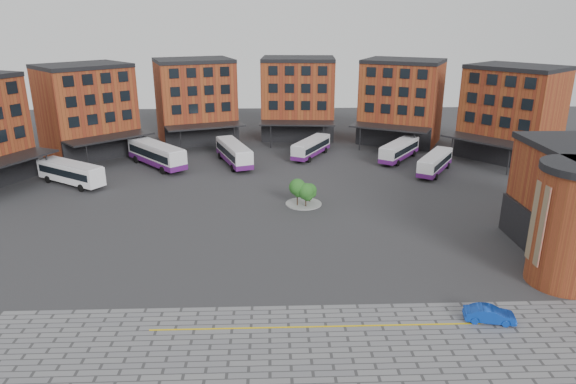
{
  "coord_description": "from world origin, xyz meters",
  "views": [
    {
      "loc": [
        -1.98,
        -46.49,
        21.88
      ],
      "look_at": [
        -0.14,
        5.07,
        4.0
      ],
      "focal_mm": 32.0,
      "sensor_mm": 36.0,
      "label": 1
    }
  ],
  "objects_px": {
    "bus_b": "(157,154)",
    "bus_c": "(234,153)",
    "bus_a": "(71,172)",
    "bus_f": "(435,163)",
    "bus_e": "(399,150)",
    "bus_d": "(311,147)",
    "blue_car": "(490,314)",
    "tree_island": "(304,191)"
  },
  "relations": [
    {
      "from": "tree_island",
      "to": "bus_c",
      "type": "height_order",
      "value": "tree_island"
    },
    {
      "from": "tree_island",
      "to": "bus_d",
      "type": "height_order",
      "value": "tree_island"
    },
    {
      "from": "bus_f",
      "to": "blue_car",
      "type": "xyz_separation_m",
      "value": [
        -7.57,
        -38.07,
        -0.95
      ]
    },
    {
      "from": "bus_d",
      "to": "bus_e",
      "type": "relative_size",
      "value": 1.01
    },
    {
      "from": "bus_b",
      "to": "bus_e",
      "type": "bearing_deg",
      "value": -37.31
    },
    {
      "from": "bus_b",
      "to": "bus_c",
      "type": "xyz_separation_m",
      "value": [
        11.58,
        0.95,
        -0.14
      ]
    },
    {
      "from": "bus_b",
      "to": "bus_e",
      "type": "distance_m",
      "value": 37.64
    },
    {
      "from": "bus_b",
      "to": "bus_d",
      "type": "distance_m",
      "value": 24.31
    },
    {
      "from": "bus_b",
      "to": "bus_e",
      "type": "relative_size",
      "value": 1.14
    },
    {
      "from": "tree_island",
      "to": "bus_b",
      "type": "distance_m",
      "value": 27.53
    },
    {
      "from": "blue_car",
      "to": "bus_e",
      "type": "bearing_deg",
      "value": 6.07
    },
    {
      "from": "bus_b",
      "to": "bus_f",
      "type": "bearing_deg",
      "value": -47.57
    },
    {
      "from": "bus_e",
      "to": "blue_car",
      "type": "relative_size",
      "value": 2.7
    },
    {
      "from": "bus_a",
      "to": "bus_c",
      "type": "xyz_separation_m",
      "value": [
        21.37,
        9.38,
        -0.06
      ]
    },
    {
      "from": "bus_a",
      "to": "bus_f",
      "type": "xyz_separation_m",
      "value": [
        50.85,
        3.64,
        -0.28
      ]
    },
    {
      "from": "bus_a",
      "to": "bus_c",
      "type": "height_order",
      "value": "bus_c"
    },
    {
      "from": "tree_island",
      "to": "blue_car",
      "type": "relative_size",
      "value": 1.18
    },
    {
      "from": "tree_island",
      "to": "bus_f",
      "type": "distance_m",
      "value": 23.67
    },
    {
      "from": "bus_b",
      "to": "bus_e",
      "type": "xyz_separation_m",
      "value": [
        37.57,
        2.36,
        -0.3
      ]
    },
    {
      "from": "bus_a",
      "to": "bus_e",
      "type": "height_order",
      "value": "bus_a"
    },
    {
      "from": "bus_d",
      "to": "bus_e",
      "type": "height_order",
      "value": "bus_e"
    },
    {
      "from": "bus_c",
      "to": "bus_e",
      "type": "bearing_deg",
      "value": -16.27
    },
    {
      "from": "tree_island",
      "to": "bus_d",
      "type": "distance_m",
      "value": 22.68
    },
    {
      "from": "bus_a",
      "to": "bus_f",
      "type": "height_order",
      "value": "bus_a"
    },
    {
      "from": "tree_island",
      "to": "bus_f",
      "type": "xyz_separation_m",
      "value": [
        19.9,
        12.81,
        -0.24
      ]
    },
    {
      "from": "bus_a",
      "to": "bus_d",
      "type": "bearing_deg",
      "value": -34.51
    },
    {
      "from": "bus_b",
      "to": "bus_f",
      "type": "relative_size",
      "value": 1.16
    },
    {
      "from": "bus_a",
      "to": "bus_b",
      "type": "bearing_deg",
      "value": -15.46
    },
    {
      "from": "bus_a",
      "to": "blue_car",
      "type": "xyz_separation_m",
      "value": [
        43.28,
        -34.44,
        -1.23
      ]
    },
    {
      "from": "bus_c",
      "to": "bus_f",
      "type": "distance_m",
      "value": 30.03
    },
    {
      "from": "bus_c",
      "to": "bus_f",
      "type": "bearing_deg",
      "value": -30.4
    },
    {
      "from": "bus_f",
      "to": "blue_car",
      "type": "height_order",
      "value": "bus_f"
    },
    {
      "from": "bus_a",
      "to": "bus_f",
      "type": "bearing_deg",
      "value": -52.1
    },
    {
      "from": "tree_island",
      "to": "bus_a",
      "type": "bearing_deg",
      "value": 163.49
    },
    {
      "from": "bus_a",
      "to": "bus_d",
      "type": "distance_m",
      "value": 36.15
    },
    {
      "from": "bus_a",
      "to": "bus_e",
      "type": "distance_m",
      "value": 48.57
    },
    {
      "from": "bus_b",
      "to": "bus_d",
      "type": "height_order",
      "value": "bus_b"
    },
    {
      "from": "tree_island",
      "to": "bus_f",
      "type": "relative_size",
      "value": 0.44
    },
    {
      "from": "bus_b",
      "to": "bus_d",
      "type": "xyz_separation_m",
      "value": [
        23.8,
        4.92,
        -0.36
      ]
    },
    {
      "from": "bus_d",
      "to": "bus_f",
      "type": "bearing_deg",
      "value": -0.52
    },
    {
      "from": "bus_b",
      "to": "blue_car",
      "type": "distance_m",
      "value": 54.42
    },
    {
      "from": "bus_d",
      "to": "bus_f",
      "type": "xyz_separation_m",
      "value": [
        17.26,
        -9.72,
        -0.01
      ]
    }
  ]
}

